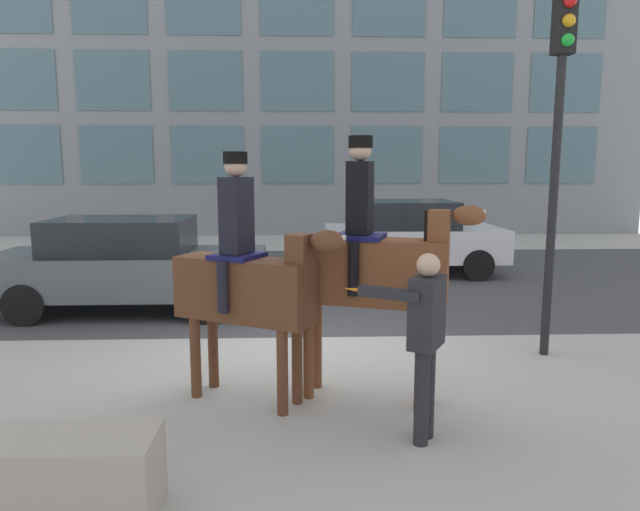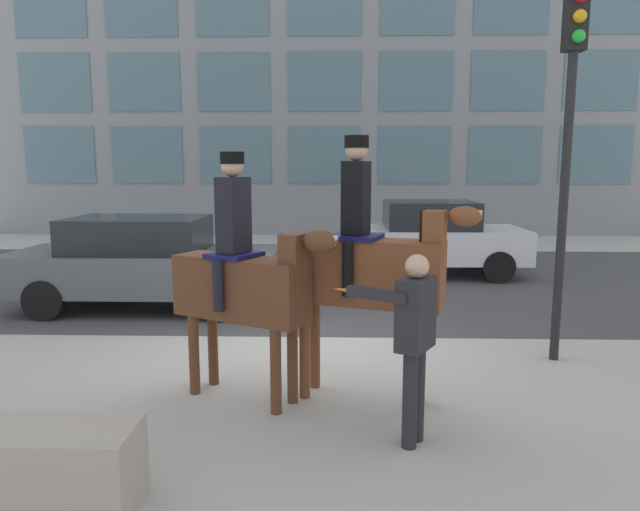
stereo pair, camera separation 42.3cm
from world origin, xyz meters
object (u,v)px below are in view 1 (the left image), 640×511
at_px(street_car_near_lane, 128,264).
at_px(pedestrian_bystander, 425,332).
at_px(mounted_horse_lead, 247,281).
at_px(street_car_far_lane, 412,237).
at_px(traffic_light, 559,121).
at_px(planter_ledge, 20,479).
at_px(mounted_horse_companion, 370,265).

bearing_deg(street_car_near_lane, pedestrian_bystander, -50.50).
bearing_deg(street_car_near_lane, mounted_horse_lead, -58.68).
height_order(pedestrian_bystander, street_car_far_lane, pedestrian_bystander).
distance_m(traffic_light, planter_ledge, 6.59).
xyz_separation_m(traffic_light, planter_ledge, (-5.07, -3.29, -2.65)).
bearing_deg(traffic_light, mounted_horse_companion, -151.70).
bearing_deg(street_car_far_lane, pedestrian_bystander, -100.60).
bearing_deg(mounted_horse_lead, planter_ledge, -97.71).
xyz_separation_m(mounted_horse_lead, traffic_light, (3.68, 1.32, 1.68)).
bearing_deg(pedestrian_bystander, street_car_near_lane, -20.27).
distance_m(mounted_horse_companion, street_car_near_lane, 5.23).
relative_size(mounted_horse_companion, traffic_light, 0.61).
xyz_separation_m(mounted_horse_lead, street_car_far_lane, (3.09, 7.06, -0.42)).
bearing_deg(pedestrian_bystander, street_car_far_lane, -70.36).
bearing_deg(planter_ledge, street_car_near_lane, 99.10).
xyz_separation_m(pedestrian_bystander, traffic_light, (2.09, 2.26, 1.96)).
xyz_separation_m(mounted_horse_lead, pedestrian_bystander, (1.59, -0.94, -0.28)).
xyz_separation_m(street_car_near_lane, street_car_far_lane, (5.40, 3.27, 0.04)).
bearing_deg(planter_ledge, pedestrian_bystander, 19.01).
distance_m(mounted_horse_lead, street_car_near_lane, 4.47).
xyz_separation_m(mounted_horse_lead, planter_ledge, (-1.39, -1.97, -0.97)).
distance_m(mounted_horse_companion, planter_ledge, 3.47).
height_order(mounted_horse_lead, street_car_far_lane, mounted_horse_lead).
relative_size(traffic_light, planter_ledge, 2.39).
xyz_separation_m(mounted_horse_companion, pedestrian_bystander, (0.36, -0.95, -0.42)).
relative_size(mounted_horse_lead, mounted_horse_companion, 0.94).
xyz_separation_m(mounted_horse_companion, street_car_near_lane, (-3.55, 3.79, -0.61)).
distance_m(street_car_near_lane, street_car_far_lane, 6.31).
relative_size(mounted_horse_lead, street_car_near_lane, 0.57).
distance_m(pedestrian_bystander, street_car_near_lane, 6.14).
bearing_deg(mounted_horse_lead, pedestrian_bystander, -3.14).
bearing_deg(mounted_horse_lead, traffic_light, 47.13).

